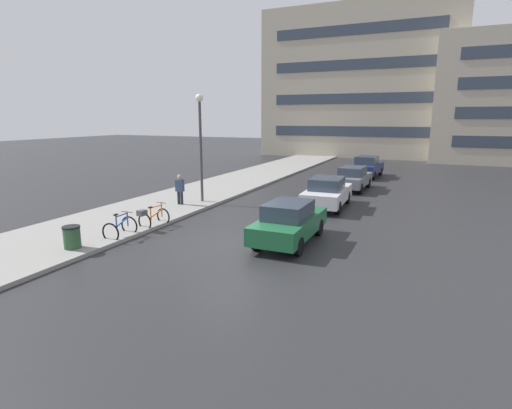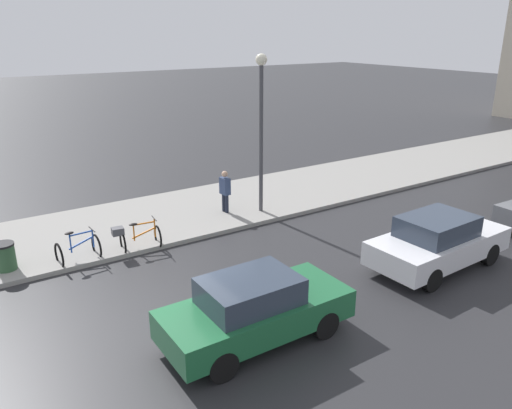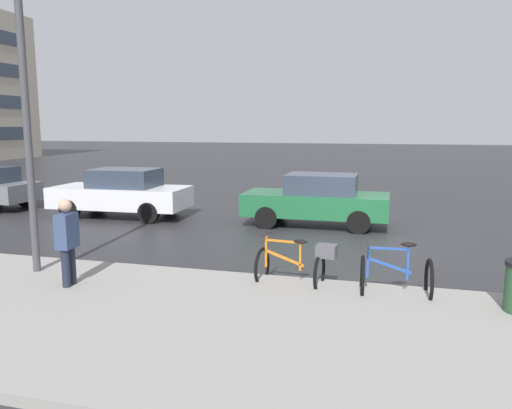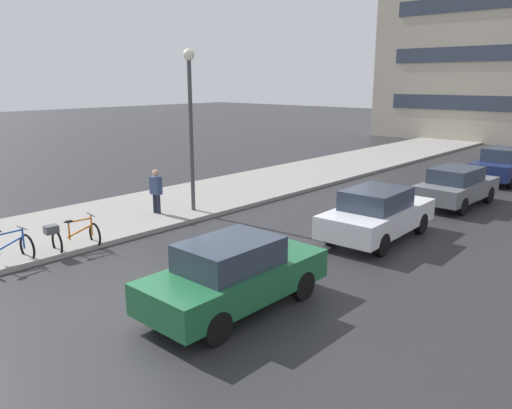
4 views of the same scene
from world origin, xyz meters
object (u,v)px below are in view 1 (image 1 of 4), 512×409
at_px(car_grey, 353,178).
at_px(pedestrian, 180,189).
at_px(car_green, 289,222).
at_px(car_navy, 367,167).
at_px(streetlamp, 200,134).
at_px(trash_bin, 72,239).
at_px(bicycle_nearest, 120,228).
at_px(car_white, 327,192).
at_px(bicycle_second, 151,217).

xyz_separation_m(car_grey, pedestrian, (-7.08, -8.59, 0.18)).
relative_size(car_green, car_navy, 0.95).
height_order(car_grey, streetlamp, streetlamp).
height_order(streetlamp, trash_bin, streetlamp).
distance_m(bicycle_nearest, pedestrian, 5.62).
height_order(car_white, trash_bin, car_white).
xyz_separation_m(bicycle_second, trash_bin, (-0.54, -3.51, -0.02)).
height_order(bicycle_nearest, trash_bin, bicycle_nearest).
relative_size(bicycle_nearest, car_white, 0.27).
xyz_separation_m(bicycle_second, car_green, (5.82, 0.51, 0.29)).
bearing_deg(bicycle_nearest, car_grey, 66.92).
relative_size(bicycle_second, pedestrian, 0.86).
bearing_deg(car_white, pedestrian, -156.97).
bearing_deg(car_green, bicycle_second, -175.00).
relative_size(car_grey, car_navy, 0.93).
height_order(bicycle_second, car_green, car_green).
xyz_separation_m(car_grey, car_navy, (-0.07, 6.04, 0.04)).
relative_size(bicycle_nearest, car_grey, 0.29).
relative_size(bicycle_nearest, car_navy, 0.27).
height_order(car_grey, trash_bin, car_grey).
distance_m(pedestrian, streetlamp, 3.02).
bearing_deg(car_green, car_white, 91.53).
xyz_separation_m(car_navy, streetlamp, (-6.42, -13.49, 2.87)).
xyz_separation_m(bicycle_nearest, car_navy, (5.94, 20.13, 0.38)).
height_order(bicycle_nearest, car_green, car_green).
height_order(car_white, pedestrian, pedestrian).
relative_size(bicycle_second, trash_bin, 1.59).
distance_m(bicycle_second, pedestrian, 4.05).
distance_m(bicycle_nearest, car_navy, 20.99).
bearing_deg(pedestrian, car_green, -25.28).
distance_m(car_green, pedestrian, 7.79).
bearing_deg(bicycle_nearest, trash_bin, -102.13).
bearing_deg(car_grey, car_white, -92.07).
height_order(bicycle_nearest, car_white, car_white).
bearing_deg(car_navy, trash_bin, -106.08).
bearing_deg(car_navy, car_grey, -89.38).
relative_size(bicycle_second, car_grey, 0.35).
relative_size(car_white, streetlamp, 0.77).
xyz_separation_m(bicycle_nearest, streetlamp, (-0.48, 6.64, 3.26)).
height_order(car_green, pedestrian, pedestrian).
distance_m(bicycle_second, car_green, 5.85).
bearing_deg(car_navy, pedestrian, -115.61).
xyz_separation_m(pedestrian, trash_bin, (0.68, -7.35, -0.48)).
relative_size(car_grey, pedestrian, 2.46).
height_order(car_green, trash_bin, car_green).
bearing_deg(car_white, bicycle_second, -129.93).
xyz_separation_m(car_green, trash_bin, (-6.36, -4.02, -0.31)).
height_order(bicycle_nearest, car_grey, car_grey).
distance_m(bicycle_nearest, streetlamp, 7.41).
relative_size(bicycle_nearest, pedestrian, 0.71).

